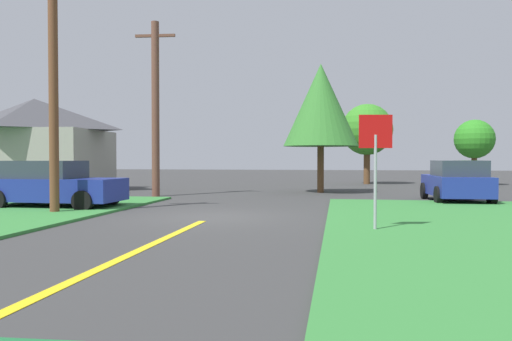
{
  "coord_description": "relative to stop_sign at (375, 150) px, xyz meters",
  "views": [
    {
      "loc": [
        3.6,
        -13.83,
        1.69
      ],
      "look_at": [
        0.51,
        4.77,
        1.24
      ],
      "focal_mm": 34.59,
      "sensor_mm": 36.0,
      "label": 1
    }
  ],
  "objects": [
    {
      "name": "ground_plane",
      "position": [
        -4.45,
        2.3,
        -1.9
      ],
      "size": [
        120.0,
        120.0,
        0.0
      ],
      "primitive_type": "plane",
      "color": "#383838"
    },
    {
      "name": "lane_stripe_center",
      "position": [
        -4.45,
        -5.7,
        -1.89
      ],
      "size": [
        0.2,
        14.0,
        0.01
      ],
      "primitive_type": "cube",
      "color": "yellow",
      "rests_on": "ground"
    },
    {
      "name": "stop_sign",
      "position": [
        0.0,
        0.0,
        0.0
      ],
      "size": [
        0.76,
        0.16,
        2.69
      ],
      "rotation": [
        0.0,
        0.0,
        3.3
      ],
      "color": "#9EA0A8",
      "rests_on": "ground"
    },
    {
      "name": "parked_car_near_building",
      "position": [
        -10.48,
        3.92,
        -1.09
      ],
      "size": [
        4.54,
        2.14,
        1.62
      ],
      "rotation": [
        0.0,
        0.0,
        -0.02
      ],
      "color": "navy",
      "rests_on": "ground"
    },
    {
      "name": "car_on_crossroad",
      "position": [
        3.72,
        8.64,
        -1.1
      ],
      "size": [
        2.16,
        3.94,
        1.62
      ],
      "rotation": [
        0.0,
        0.0,
        1.59
      ],
      "color": "navy",
      "rests_on": "ground"
    },
    {
      "name": "utility_pole_near",
      "position": [
        -9.37,
        2.25,
        2.13
      ],
      "size": [
        1.78,
        0.55,
        7.8
      ],
      "color": "brown",
      "rests_on": "ground"
    },
    {
      "name": "utility_pole_mid",
      "position": [
        -8.88,
        9.47,
        2.08
      ],
      "size": [
        1.8,
        0.34,
        7.78
      ],
      "color": "brown",
      "rests_on": "ground"
    },
    {
      "name": "oak_tree_left",
      "position": [
        7.67,
        21.46,
        1.0
      ],
      "size": [
        2.46,
        2.46,
        4.16
      ],
      "color": "brown",
      "rests_on": "ground"
    },
    {
      "name": "pine_tree_center",
      "position": [
        1.06,
        21.9,
        1.69
      ],
      "size": [
        3.38,
        3.38,
        5.31
      ],
      "color": "brown",
      "rests_on": "ground"
    },
    {
      "name": "oak_tree_right",
      "position": [
        -1.69,
        13.12,
        2.44
      ],
      "size": [
        3.71,
        3.71,
        6.39
      ],
      "color": "brown",
      "rests_on": "ground"
    },
    {
      "name": "barn",
      "position": [
        -16.59,
        12.12,
        0.52
      ],
      "size": [
        7.17,
        5.76,
        4.84
      ],
      "color": "gray",
      "rests_on": "ground"
    }
  ]
}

